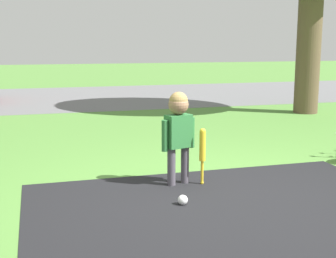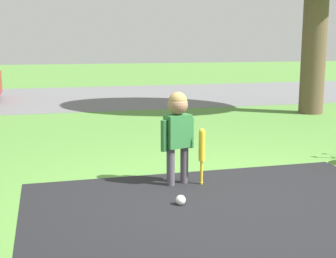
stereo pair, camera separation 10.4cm
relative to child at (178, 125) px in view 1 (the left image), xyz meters
name	(u,v)px [view 1 (the left image)]	position (x,y,z in m)	size (l,w,h in m)	color
ground_plane	(229,198)	(0.35, -0.58, -0.66)	(60.00, 60.00, 0.00)	#518438
street_strip	(100,96)	(0.35, 8.65, -0.65)	(40.00, 6.00, 0.01)	slate
child	(178,125)	(0.00, 0.00, 0.00)	(0.40, 0.23, 1.01)	#4C4751
baseball_bat	(202,148)	(0.25, -0.08, -0.25)	(0.07, 0.07, 0.62)	yellow
sports_ball	(183,200)	(-0.16, -0.65, -0.61)	(0.10, 0.10, 0.10)	white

